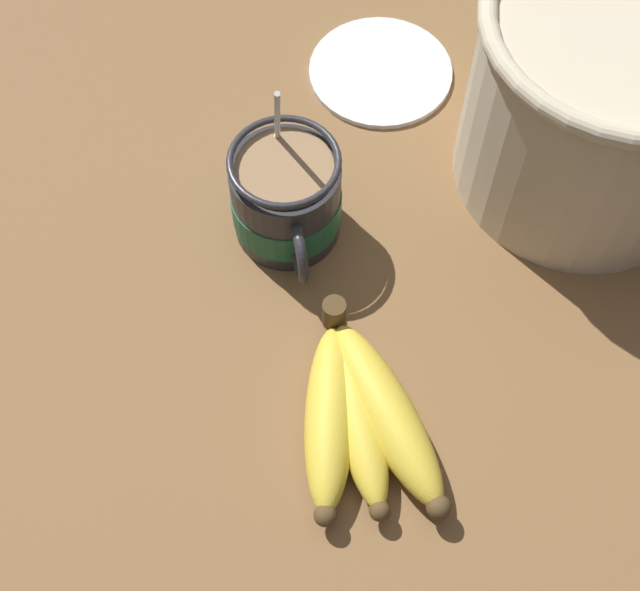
{
  "coord_description": "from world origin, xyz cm",
  "views": [
    {
      "loc": [
        41.04,
        -4.83,
        71.75
      ],
      "look_at": [
        6.67,
        2.14,
        7.11
      ],
      "focal_mm": 50.0,
      "sensor_mm": 36.0,
      "label": 1
    }
  ],
  "objects_px": {
    "woven_basket": "(604,98)",
    "banana_bunch": "(360,415)",
    "coffee_mug": "(286,199)",
    "small_plate": "(380,71)"
  },
  "relations": [
    {
      "from": "woven_basket",
      "to": "small_plate",
      "type": "distance_m",
      "value": 0.24
    },
    {
      "from": "coffee_mug",
      "to": "small_plate",
      "type": "distance_m",
      "value": 0.21
    },
    {
      "from": "banana_bunch",
      "to": "coffee_mug",
      "type": "bearing_deg",
      "value": -173.61
    },
    {
      "from": "woven_basket",
      "to": "banana_bunch",
      "type": "bearing_deg",
      "value": -50.89
    },
    {
      "from": "woven_basket",
      "to": "small_plate",
      "type": "relative_size",
      "value": 1.67
    },
    {
      "from": "banana_bunch",
      "to": "woven_basket",
      "type": "xyz_separation_m",
      "value": [
        -0.21,
        0.26,
        0.08
      ]
    },
    {
      "from": "banana_bunch",
      "to": "small_plate",
      "type": "bearing_deg",
      "value": 164.08
    },
    {
      "from": "banana_bunch",
      "to": "woven_basket",
      "type": "height_order",
      "value": "woven_basket"
    },
    {
      "from": "coffee_mug",
      "to": "banana_bunch",
      "type": "bearing_deg",
      "value": 6.39
    },
    {
      "from": "coffee_mug",
      "to": "woven_basket",
      "type": "xyz_separation_m",
      "value": [
        -0.01,
        0.28,
        0.06
      ]
    }
  ]
}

